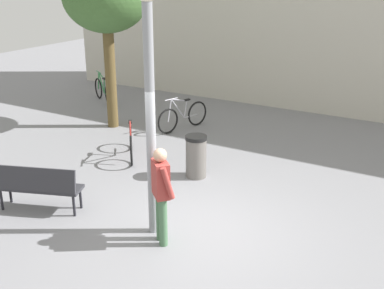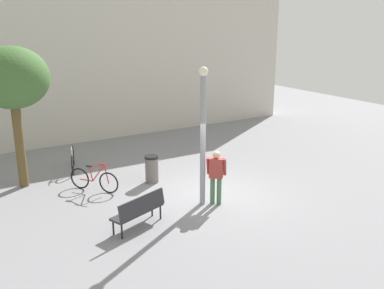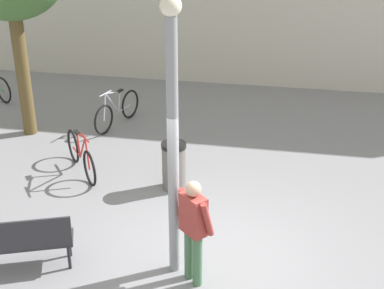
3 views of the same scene
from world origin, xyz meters
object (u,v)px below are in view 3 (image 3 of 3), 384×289
object	(u,v)px
trash_bin	(174,166)
bicycle_red	(81,156)
bicycle_silver	(117,111)
person_by_lamppost	(194,226)
park_bench	(17,240)
lamppost	(173,131)

from	to	relation	value
trash_bin	bicycle_red	bearing A→B (deg)	172.79
bicycle_silver	bicycle_red	size ratio (longest dim) A/B	1.19
person_by_lamppost	park_bench	xyz separation A→B (m)	(-2.60, -0.25, -0.42)
lamppost	person_by_lamppost	world-z (taller)	lamppost
park_bench	bicycle_red	bearing A→B (deg)	93.68
trash_bin	person_by_lamppost	bearing A→B (deg)	-71.93
park_bench	trash_bin	distance (m)	3.36
park_bench	person_by_lamppost	bearing A→B (deg)	5.38
bicycle_silver	park_bench	bearing A→B (deg)	-87.79
bicycle_silver	bicycle_red	bearing A→B (deg)	-89.69
lamppost	bicycle_red	xyz separation A→B (m)	(-2.47, 2.64, -1.91)
person_by_lamppost	trash_bin	size ratio (longest dim) A/B	1.77
park_bench	bicycle_red	world-z (taller)	bicycle_red
park_bench	bicycle_silver	xyz separation A→B (m)	(-0.21, 5.53, -0.16)
park_bench	trash_bin	size ratio (longest dim) A/B	1.77
person_by_lamppost	park_bench	distance (m)	2.65
lamppost	bicycle_silver	distance (m)	5.95
bicycle_silver	trash_bin	bearing A→B (deg)	-53.66
person_by_lamppost	bicycle_silver	size ratio (longest dim) A/B	0.96
bicycle_silver	trash_bin	size ratio (longest dim) A/B	1.85
park_bench	bicycle_red	xyz separation A→B (m)	(-0.20, 3.12, -0.16)
lamppost	trash_bin	world-z (taller)	lamppost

